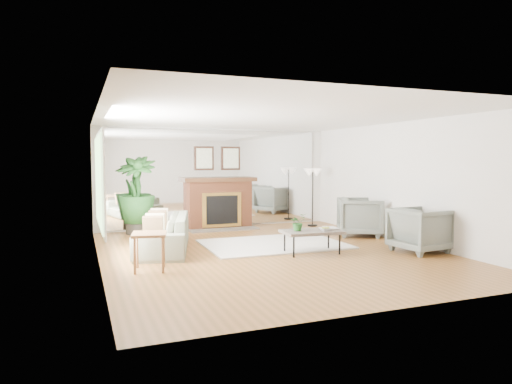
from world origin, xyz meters
name	(u,v)px	position (x,y,z in m)	size (l,w,h in m)	color
ground	(271,252)	(0.00, 0.00, 0.00)	(7.00, 7.00, 0.00)	brown
wall_left	(99,189)	(-2.99, 0.00, 1.25)	(0.02, 7.00, 2.50)	silver
wall_right	(404,182)	(2.99, 0.00, 1.25)	(0.02, 7.00, 2.50)	silver
wall_back	(217,178)	(0.00, 3.49, 1.25)	(6.00, 0.02, 2.50)	silver
mirror_panel	(217,178)	(0.00, 3.47, 1.25)	(5.40, 0.04, 2.40)	silver
window_panel	(99,181)	(-2.96, 0.40, 1.35)	(0.04, 2.40, 1.50)	#B2E09E
fireplace	(220,202)	(0.00, 3.26, 0.66)	(1.85, 0.83, 2.05)	brown
area_rug	(274,244)	(0.35, 0.67, 0.01)	(2.75, 1.97, 0.03)	silver
coffee_table	(312,232)	(0.66, -0.37, 0.39)	(1.11, 0.70, 0.43)	#675C51
sofa	(163,233)	(-1.82, 0.93, 0.33)	(2.29, 0.89, 0.67)	#6D725B
armchair_back	(360,217)	(2.60, 0.98, 0.43)	(0.93, 0.95, 0.87)	slate
armchair_front	(420,230)	(2.60, -0.97, 0.42)	(0.89, 0.91, 0.83)	slate
side_table	(149,239)	(-2.29, -0.60, 0.49)	(0.61, 0.61, 0.59)	olive
potted_ficus	(137,192)	(-2.04, 3.10, 0.96)	(1.11, 1.11, 1.80)	black
floor_lamp	(313,177)	(2.34, 2.72, 1.27)	(0.49, 0.27, 1.49)	black
tabletop_plant	(298,222)	(0.39, -0.33, 0.59)	(0.28, 0.24, 0.31)	#295E22
fruit_bowl	(325,229)	(0.86, -0.51, 0.46)	(0.23, 0.23, 0.06)	olive
book	(325,228)	(0.97, -0.30, 0.44)	(0.22, 0.30, 0.02)	olive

